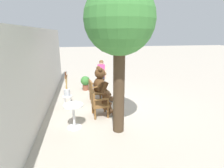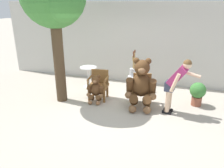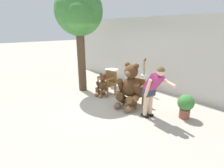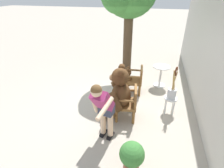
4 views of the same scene
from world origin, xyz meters
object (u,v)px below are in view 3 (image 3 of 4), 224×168
Objects in this scene: teddy_bear_large at (130,86)px; round_side_table at (112,76)px; white_stool at (143,84)px; potted_plant at (186,105)px; wooden_chair_right at (135,91)px; brush_bucket at (143,77)px; teddy_bear_small at (102,85)px; person_visitor at (153,87)px; wooden_chair_left at (108,82)px; patio_tree at (79,14)px.

round_side_table is at bearing 152.79° from teddy_bear_large.
white_stool is 0.68× the size of potted_plant.
wooden_chair_right is 0.98× the size of brush_bucket.
wooden_chair_right reaches higher than teddy_bear_small.
round_side_table is (-1.97, 1.01, -0.24)m from teddy_bear_large.
teddy_bear_small is at bearing -121.73° from white_stool.
person_visitor reaches higher than potted_plant.
white_stool is 2.12m from potted_plant.
potted_plant is (2.83, 0.34, -0.07)m from wooden_chair_left.
white_stool is 1.51m from round_side_table.
patio_tree is (-2.24, -0.51, 2.40)m from wooden_chair_right.
teddy_bear_large reaches higher than brush_bucket.
potted_plant is (2.82, 0.62, -0.01)m from teddy_bear_small.
wooden_chair_left reaches higher than teddy_bear_small.
wooden_chair_right is at bearing 12.46° from teddy_bear_small.
wooden_chair_right is 1.56m from potted_plant.
teddy_bear_small is 1.23× the size of potted_plant.
person_visitor is (0.89, -0.10, 0.21)m from teddy_bear_large.
teddy_bear_large reaches higher than potted_plant.
teddy_bear_small is 1.57m from brush_bucket.
patio_tree is at bearing -173.56° from teddy_bear_large.
round_side_table is (-0.66, 1.04, 0.04)m from teddy_bear_small.
round_side_table is at bearing 158.73° from person_visitor.
person_visitor is 3.71m from patio_tree.
brush_bucket is at bearing 134.81° from person_visitor.
wooden_chair_left is 1.19× the size of round_side_table.
patio_tree is 5.59× the size of potted_plant.
brush_bucket reaches higher than wooden_chair_right.
patio_tree is at bearing -177.19° from person_visitor.
potted_plant is (3.76, 0.85, -2.46)m from patio_tree.
teddy_bear_small is (-1.31, -0.03, -0.28)m from teddy_bear_large.
person_visitor reaches higher than round_side_table.
white_stool is at bearing 58.27° from teddy_bear_small.
teddy_bear_large reaches higher than white_stool.
potted_plant is (0.62, 0.69, -0.50)m from person_visitor.
patio_tree is at bearing -138.73° from white_stool.
teddy_bear_large is 1.64m from potted_plant.
potted_plant is at bearing 12.48° from teddy_bear_small.
wooden_chair_left is 0.23× the size of patio_tree.
patio_tree is (-1.76, -1.55, 2.50)m from white_stool.
round_side_table is (-1.48, -0.28, 0.09)m from white_stool.
round_side_table is 2.74m from patio_tree.
patio_tree is at bearing -102.62° from round_side_table.
potted_plant is at bearing -19.27° from brush_bucket.
wooden_chair_right is 1.87× the size of white_stool.
potted_plant is at bearing -19.25° from white_stool.
teddy_bear_small is 0.22× the size of patio_tree.
person_visitor is at bearing -9.14° from wooden_chair_left.
white_stool is at bearing 41.27° from patio_tree.
teddy_bear_small is at bearing 178.18° from person_visitor.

